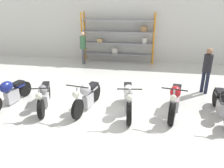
{
  "coord_description": "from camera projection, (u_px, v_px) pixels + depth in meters",
  "views": [
    {
      "loc": [
        1.19,
        -6.48,
        3.34
      ],
      "look_at": [
        0.0,
        0.4,
        0.7
      ],
      "focal_mm": 35.0,
      "sensor_mm": 36.0,
      "label": 1
    }
  ],
  "objects": [
    {
      "name": "motorcycle_black",
      "position": [
        223.0,
        103.0,
        6.62
      ],
      "size": [
        0.62,
        2.1,
        1.02
      ],
      "rotation": [
        0.0,
        0.0,
        -1.6
      ],
      "color": "black",
      "rests_on": "ground_plane"
    },
    {
      "name": "ground_plane",
      "position": [
        110.0,
        108.0,
        7.34
      ],
      "size": [
        30.0,
        30.0,
        0.0
      ],
      "primitive_type": "plane",
      "color": "silver"
    },
    {
      "name": "motorcycle_white",
      "position": [
        128.0,
        98.0,
        6.89
      ],
      "size": [
        0.7,
        2.14,
        1.09
      ],
      "rotation": [
        0.0,
        0.0,
        -1.44
      ],
      "color": "black",
      "rests_on": "ground_plane"
    },
    {
      "name": "motorcycle_silver",
      "position": [
        87.0,
        95.0,
        7.09
      ],
      "size": [
        0.72,
        1.98,
        1.05
      ],
      "rotation": [
        0.0,
        0.0,
        -1.74
      ],
      "color": "black",
      "rests_on": "ground_plane"
    },
    {
      "name": "back_wall",
      "position": [
        130.0,
        30.0,
        12.58
      ],
      "size": [
        30.0,
        0.08,
        3.6
      ],
      "color": "silver",
      "rests_on": "ground_plane"
    },
    {
      "name": "person_browsing",
      "position": [
        207.0,
        67.0,
        8.19
      ],
      "size": [
        0.45,
        0.45,
        1.75
      ],
      "rotation": [
        0.0,
        0.0,
        3.89
      ],
      "color": "#1E2338",
      "rests_on": "ground_plane"
    },
    {
      "name": "shelving_rack",
      "position": [
        119.0,
        38.0,
        12.48
      ],
      "size": [
        4.15,
        0.63,
        2.8
      ],
      "color": "orange",
      "rests_on": "ground_plane"
    },
    {
      "name": "person_near_rack",
      "position": [
        83.0,
        45.0,
        12.19
      ],
      "size": [
        0.33,
        0.33,
        1.79
      ],
      "rotation": [
        0.0,
        0.0,
        3.18
      ],
      "color": "#595960",
      "rests_on": "ground_plane"
    },
    {
      "name": "motorcycle_blue",
      "position": [
        10.0,
        92.0,
        7.45
      ],
      "size": [
        0.63,
        1.99,
        0.98
      ],
      "rotation": [
        0.0,
        0.0,
        -1.73
      ],
      "color": "black",
      "rests_on": "ground_plane"
    },
    {
      "name": "motorcycle_red",
      "position": [
        175.0,
        100.0,
        6.82
      ],
      "size": [
        0.74,
        2.05,
        1.08
      ],
      "rotation": [
        0.0,
        0.0,
        -1.76
      ],
      "color": "black",
      "rests_on": "ground_plane"
    },
    {
      "name": "motorcycle_grey",
      "position": [
        44.0,
        96.0,
        7.23
      ],
      "size": [
        0.87,
        1.92,
        0.95
      ],
      "rotation": [
        0.0,
        0.0,
        -1.26
      ],
      "color": "black",
      "rests_on": "ground_plane"
    }
  ]
}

